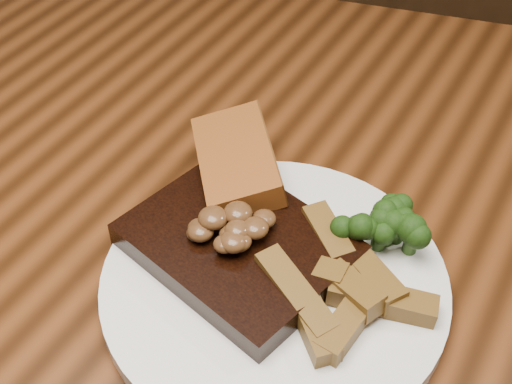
# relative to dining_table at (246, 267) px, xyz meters

# --- Properties ---
(dining_table) EXTENTS (1.60, 0.90, 0.75)m
(dining_table) POSITION_rel_dining_table_xyz_m (0.00, 0.00, 0.00)
(dining_table) COLOR #502810
(dining_table) RESTS_ON ground
(chair_far) EXTENTS (0.55, 0.55, 0.96)m
(chair_far) POSITION_rel_dining_table_xyz_m (-0.09, 0.53, -0.13)
(chair_far) COLOR black
(chair_far) RESTS_ON ground
(plate) EXTENTS (0.35, 0.35, 0.01)m
(plate) POSITION_rel_dining_table_xyz_m (0.07, -0.08, 0.10)
(plate) COLOR white
(plate) RESTS_ON dining_table
(steak) EXTENTS (0.20, 0.17, 0.03)m
(steak) POSITION_rel_dining_table_xyz_m (0.03, -0.07, 0.12)
(steak) COLOR black
(steak) RESTS_ON plate
(steak_bone) EXTENTS (0.13, 0.04, 0.02)m
(steak_bone) POSITION_rel_dining_table_xyz_m (0.03, -0.13, 0.11)
(steak_bone) COLOR beige
(steak_bone) RESTS_ON plate
(mushroom_pile) EXTENTS (0.07, 0.07, 0.03)m
(mushroom_pile) POSITION_rel_dining_table_xyz_m (0.03, -0.07, 0.14)
(mushroom_pile) COLOR #53311A
(mushroom_pile) RESTS_ON steak
(garlic_bread) EXTENTS (0.13, 0.13, 0.03)m
(garlic_bread) POSITION_rel_dining_table_xyz_m (-0.01, 0.00, 0.12)
(garlic_bread) COLOR #99491B
(garlic_bread) RESTS_ON plate
(potato_wedges) EXTENTS (0.11, 0.11, 0.02)m
(potato_wedges) POSITION_rel_dining_table_xyz_m (0.12, -0.08, 0.12)
(potato_wedges) COLOR brown
(potato_wedges) RESTS_ON plate
(broccoli_cluster) EXTENTS (0.07, 0.07, 0.04)m
(broccoli_cluster) POSITION_rel_dining_table_xyz_m (0.14, 0.01, 0.12)
(broccoli_cluster) COLOR #1A380C
(broccoli_cluster) RESTS_ON plate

